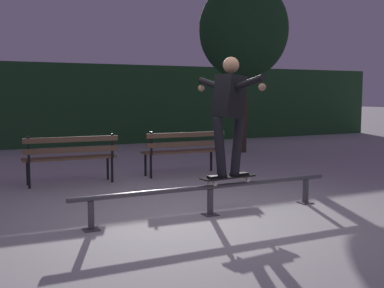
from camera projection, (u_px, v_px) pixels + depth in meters
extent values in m
plane|color=#ADAAA8|center=(212.00, 216.00, 6.23)|extent=(90.00, 90.00, 0.00)
cube|color=#234C28|center=(58.00, 105.00, 14.80)|extent=(24.00, 1.20, 2.49)
cylinder|color=#47474C|center=(210.00, 187.00, 6.24)|extent=(3.69, 0.06, 0.06)
cube|color=#47474C|center=(91.00, 216.00, 5.57)|extent=(0.06, 0.06, 0.34)
cube|color=#47474C|center=(91.00, 230.00, 5.59)|extent=(0.18, 0.18, 0.01)
cube|color=#47474C|center=(210.00, 202.00, 6.26)|extent=(0.06, 0.06, 0.34)
cube|color=#47474C|center=(210.00, 215.00, 6.28)|extent=(0.18, 0.18, 0.01)
cube|color=#47474C|center=(306.00, 191.00, 6.96)|extent=(0.06, 0.06, 0.34)
cube|color=#47474C|center=(305.00, 203.00, 6.98)|extent=(0.18, 0.18, 0.01)
cube|color=black|center=(228.00, 177.00, 6.35)|extent=(0.80, 0.27, 0.02)
cube|color=black|center=(228.00, 176.00, 6.35)|extent=(0.78, 0.26, 0.00)
cube|color=#9E9EA3|center=(244.00, 177.00, 6.49)|extent=(0.07, 0.17, 0.02)
cube|color=#9E9EA3|center=(212.00, 180.00, 6.22)|extent=(0.07, 0.17, 0.02)
cylinder|color=beige|center=(248.00, 180.00, 6.43)|extent=(0.05, 0.03, 0.05)
cylinder|color=beige|center=(241.00, 178.00, 6.57)|extent=(0.05, 0.03, 0.05)
cylinder|color=beige|center=(215.00, 184.00, 6.15)|extent=(0.05, 0.03, 0.05)
cylinder|color=beige|center=(208.00, 182.00, 6.29)|extent=(0.05, 0.03, 0.05)
cube|color=black|center=(239.00, 174.00, 6.44)|extent=(0.27, 0.12, 0.03)
cube|color=black|center=(217.00, 177.00, 6.26)|extent=(0.27, 0.12, 0.03)
cylinder|color=black|center=(237.00, 146.00, 6.39)|extent=(0.22, 0.14, 0.79)
cylinder|color=black|center=(220.00, 148.00, 6.24)|extent=(0.22, 0.14, 0.79)
cube|color=black|center=(229.00, 96.00, 6.24)|extent=(0.36, 0.39, 0.57)
cylinder|color=black|center=(247.00, 83.00, 5.91)|extent=(0.14, 0.61, 0.21)
cylinder|color=black|center=(212.00, 84.00, 6.55)|extent=(0.14, 0.61, 0.21)
sphere|color=#A37556|center=(262.00, 87.00, 5.68)|extent=(0.09, 0.09, 0.09)
sphere|color=#A37556|center=(201.00, 88.00, 6.79)|extent=(0.09, 0.09, 0.09)
sphere|color=#A37556|center=(231.00, 65.00, 6.22)|extent=(0.21, 0.21, 0.21)
cube|color=black|center=(108.00, 168.00, 8.89)|extent=(0.04, 0.04, 0.44)
cube|color=black|center=(112.00, 170.00, 8.60)|extent=(0.04, 0.04, 0.44)
cube|color=black|center=(112.00, 146.00, 8.52)|extent=(0.04, 0.04, 0.44)
cube|color=black|center=(27.00, 173.00, 8.32)|extent=(0.04, 0.04, 0.44)
cube|color=black|center=(29.00, 175.00, 8.03)|extent=(0.04, 0.04, 0.44)
cube|color=black|center=(28.00, 149.00, 7.95)|extent=(0.04, 0.04, 0.44)
cube|color=brown|center=(69.00, 157.00, 8.56)|extent=(1.60, 0.16, 0.04)
cube|color=brown|center=(70.00, 158.00, 8.44)|extent=(1.60, 0.16, 0.04)
cube|color=brown|center=(71.00, 159.00, 8.31)|extent=(1.60, 0.16, 0.04)
cube|color=brown|center=(72.00, 150.00, 8.23)|extent=(1.60, 0.11, 0.09)
cube|color=brown|center=(72.00, 139.00, 8.21)|extent=(1.60, 0.11, 0.09)
cube|color=black|center=(211.00, 160.00, 9.86)|extent=(0.04, 0.04, 0.44)
cube|color=black|center=(218.00, 162.00, 9.56)|extent=(0.04, 0.04, 0.44)
cube|color=black|center=(219.00, 141.00, 9.48)|extent=(0.04, 0.04, 0.44)
cube|color=black|center=(145.00, 165.00, 9.29)|extent=(0.04, 0.04, 0.44)
cube|color=black|center=(151.00, 167.00, 9.00)|extent=(0.04, 0.04, 0.44)
cube|color=black|center=(151.00, 144.00, 8.91)|extent=(0.04, 0.04, 0.44)
cube|color=brown|center=(180.00, 151.00, 9.53)|extent=(1.60, 0.16, 0.04)
cube|color=brown|center=(182.00, 151.00, 9.40)|extent=(1.60, 0.16, 0.04)
cube|color=brown|center=(185.00, 152.00, 9.27)|extent=(1.60, 0.16, 0.04)
cube|color=brown|center=(187.00, 144.00, 9.19)|extent=(1.60, 0.11, 0.09)
cube|color=brown|center=(187.00, 135.00, 9.18)|extent=(1.60, 0.11, 0.09)
cylinder|color=#3D2D23|center=(243.00, 110.00, 13.04)|extent=(0.22, 0.22, 2.27)
ellipsoid|color=#193D1E|center=(244.00, 30.00, 12.82)|extent=(2.37, 2.37, 2.61)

